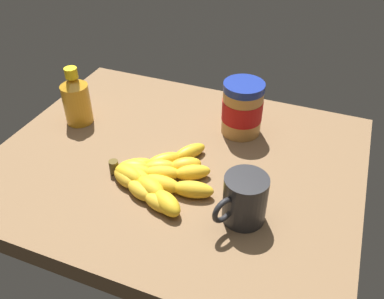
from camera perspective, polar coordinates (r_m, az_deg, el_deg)
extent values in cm
cube|color=brown|center=(92.73, -2.21, -2.34)|extent=(79.96, 65.36, 4.40)
ellipsoid|color=gold|center=(85.18, -9.35, -3.90)|extent=(7.15, 5.80, 3.03)
ellipsoid|color=gold|center=(81.88, -7.27, -5.70)|extent=(7.16, 5.30, 3.03)
ellipsoid|color=gold|center=(79.03, -4.69, -7.42)|extent=(7.09, 4.75, 3.03)
ellipsoid|color=yellow|center=(85.19, -8.72, -3.50)|extent=(7.99, 5.53, 3.75)
ellipsoid|color=yellow|center=(81.82, -6.01, -5.27)|extent=(8.15, 6.33, 3.75)
ellipsoid|color=yellow|center=(78.36, -3.51, -7.47)|extent=(8.15, 7.01, 3.75)
ellipsoid|color=gold|center=(85.39, -8.24, -3.47)|extent=(8.70, 4.54, 3.43)
ellipsoid|color=gold|center=(82.68, -4.32, -4.75)|extent=(8.41, 3.70, 3.43)
ellipsoid|color=gold|center=(81.20, 0.14, -5.57)|extent=(8.83, 5.05, 3.43)
ellipsoid|color=gold|center=(86.44, -7.98, -2.95)|extent=(7.99, 4.24, 3.18)
ellipsoid|color=gold|center=(85.18, -4.04, -3.34)|extent=(8.24, 5.53, 3.18)
ellipsoid|color=gold|center=(85.24, 0.05, -3.19)|extent=(8.17, 6.61, 3.18)
ellipsoid|color=gold|center=(87.01, -8.06, -2.54)|extent=(7.55, 5.41, 3.42)
ellipsoid|color=gold|center=(86.47, -4.48, -2.53)|extent=(7.63, 6.08, 3.42)
ellipsoid|color=gold|center=(86.83, -0.91, -2.20)|extent=(7.56, 6.65, 3.42)
ellipsoid|color=gold|center=(87.91, -7.77, -2.18)|extent=(8.21, 6.73, 3.04)
ellipsoid|color=gold|center=(88.66, -3.84, -1.48)|extent=(7.72, 7.59, 3.04)
ellipsoid|color=gold|center=(90.73, -0.29, -0.33)|extent=(6.93, 8.14, 3.04)
cylinder|color=brown|center=(87.82, -10.78, -2.38)|extent=(2.00, 2.00, 3.00)
cylinder|color=#BF8442|center=(97.45, 6.95, 5.26)|extent=(9.35, 9.35, 11.23)
cylinder|color=#B71414|center=(97.15, 6.98, 5.54)|extent=(9.53, 9.53, 5.05)
cylinder|color=navy|center=(94.16, 7.25, 8.62)|extent=(9.47, 9.47, 1.81)
cylinder|color=orange|center=(104.71, -15.67, 6.12)|extent=(6.64, 6.64, 10.00)
cone|color=orange|center=(101.82, -16.23, 9.03)|extent=(6.64, 6.64, 2.14)
cylinder|color=yellow|center=(100.80, -16.46, 10.17)|extent=(3.01, 3.01, 2.43)
cylinder|color=#262628|center=(75.51, 7.37, -6.80)|extent=(8.09, 8.09, 9.60)
torus|color=#262628|center=(72.42, 4.45, -8.41)|extent=(3.40, 5.06, 5.23)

